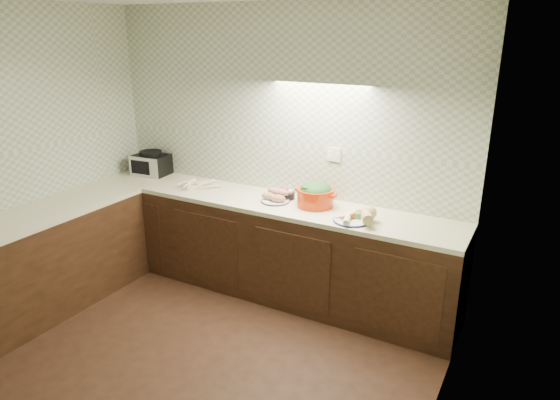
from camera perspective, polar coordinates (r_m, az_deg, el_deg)
The scene contains 8 objects.
room at distance 3.18m, azimuth -15.96°, elevation 4.82°, with size 3.60×3.60×2.60m.
counter at distance 4.49m, azimuth -14.83°, elevation -6.98°, with size 3.60×3.60×0.90m.
toaster_oven at distance 5.46m, azimuth -14.51°, elevation 4.05°, with size 0.38×0.31×0.25m.
parsnip_pile at distance 4.93m, azimuth -9.24°, elevation 1.80°, with size 0.37×0.37×0.07m.
sweet_potato_plate at distance 4.46m, azimuth -0.48°, elevation 0.37°, with size 0.26×0.26×0.12m.
onion_bowl at distance 4.54m, azimuth 0.71°, elevation 0.71°, with size 0.16×0.16×0.12m.
dutch_oven at distance 4.33m, azimuth 4.07°, elevation 0.64°, with size 0.39×0.34×0.22m.
veg_plate at distance 4.05m, azimuth 9.17°, elevation -1.79°, with size 0.37×0.37×0.14m.
Camera 1 is at (2.20, -2.18, 2.37)m, focal length 32.00 mm.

